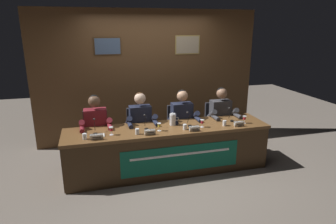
# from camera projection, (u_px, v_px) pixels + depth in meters

# --- Properties ---
(ground_plane) EXTENTS (12.00, 12.00, 0.00)m
(ground_plane) POSITION_uv_depth(u_px,v_px,m) (168.00, 169.00, 4.85)
(ground_plane) COLOR #70665B
(wall_back_panelled) EXTENTS (4.44, 0.14, 2.60)m
(wall_back_panelled) POSITION_uv_depth(u_px,v_px,m) (149.00, 77.00, 5.85)
(wall_back_panelled) COLOR brown
(wall_back_panelled) RESTS_ON ground_plane
(conference_table) EXTENTS (3.24, 0.74, 0.74)m
(conference_table) POSITION_uv_depth(u_px,v_px,m) (170.00, 143.00, 4.61)
(conference_table) COLOR brown
(conference_table) RESTS_ON ground_plane
(chair_far_left) EXTENTS (0.44, 0.45, 0.91)m
(chair_far_left) POSITION_uv_depth(u_px,v_px,m) (97.00, 139.00, 4.96)
(chair_far_left) COLOR black
(chair_far_left) RESTS_ON ground_plane
(panelist_far_left) EXTENTS (0.51, 0.48, 1.23)m
(panelist_far_left) POSITION_uv_depth(u_px,v_px,m) (96.00, 127.00, 4.70)
(panelist_far_left) COLOR black
(panelist_far_left) RESTS_ON ground_plane
(nameplate_far_left) EXTENTS (0.19, 0.06, 0.08)m
(nameplate_far_left) POSITION_uv_depth(u_px,v_px,m) (97.00, 137.00, 4.12)
(nameplate_far_left) COLOR white
(nameplate_far_left) RESTS_ON conference_table
(juice_glass_far_left) EXTENTS (0.06, 0.06, 0.12)m
(juice_glass_far_left) POSITION_uv_depth(u_px,v_px,m) (111.00, 129.00, 4.29)
(juice_glass_far_left) COLOR white
(juice_glass_far_left) RESTS_ON conference_table
(water_cup_far_left) EXTENTS (0.06, 0.06, 0.08)m
(water_cup_far_left) POSITION_uv_depth(u_px,v_px,m) (85.00, 137.00, 4.14)
(water_cup_far_left) COLOR silver
(water_cup_far_left) RESTS_ON conference_table
(microphone_far_left) EXTENTS (0.06, 0.17, 0.22)m
(microphone_far_left) POSITION_uv_depth(u_px,v_px,m) (95.00, 129.00, 4.34)
(microphone_far_left) COLOR black
(microphone_far_left) RESTS_ON conference_table
(chair_center_left) EXTENTS (0.44, 0.45, 0.91)m
(chair_center_left) POSITION_uv_depth(u_px,v_px,m) (140.00, 135.00, 5.15)
(chair_center_left) COLOR black
(chair_center_left) RESTS_ON ground_plane
(panelist_center_left) EXTENTS (0.51, 0.48, 1.23)m
(panelist_center_left) POSITION_uv_depth(u_px,v_px,m) (141.00, 123.00, 4.88)
(panelist_center_left) COLOR black
(panelist_center_left) RESTS_ON ground_plane
(nameplate_center_left) EXTENTS (0.16, 0.06, 0.08)m
(nameplate_center_left) POSITION_uv_depth(u_px,v_px,m) (150.00, 132.00, 4.31)
(nameplate_center_left) COLOR white
(nameplate_center_left) RESTS_ON conference_table
(juice_glass_center_left) EXTENTS (0.06, 0.06, 0.12)m
(juice_glass_center_left) POSITION_uv_depth(u_px,v_px,m) (159.00, 125.00, 4.45)
(juice_glass_center_left) COLOR white
(juice_glass_center_left) RESTS_ON conference_table
(water_cup_center_left) EXTENTS (0.06, 0.06, 0.08)m
(water_cup_center_left) POSITION_uv_depth(u_px,v_px,m) (137.00, 132.00, 4.33)
(water_cup_center_left) COLOR silver
(water_cup_center_left) RESTS_ON conference_table
(microphone_center_left) EXTENTS (0.06, 0.17, 0.22)m
(microphone_center_left) POSITION_uv_depth(u_px,v_px,m) (146.00, 124.00, 4.54)
(microphone_center_left) COLOR black
(microphone_center_left) RESTS_ON conference_table
(chair_center_right) EXTENTS (0.44, 0.45, 0.91)m
(chair_center_right) POSITION_uv_depth(u_px,v_px,m) (180.00, 131.00, 5.33)
(chair_center_right) COLOR black
(chair_center_right) RESTS_ON ground_plane
(panelist_center_right) EXTENTS (0.51, 0.48, 1.23)m
(panelist_center_right) POSITION_uv_depth(u_px,v_px,m) (183.00, 120.00, 5.07)
(panelist_center_right) COLOR black
(panelist_center_right) RESTS_ON ground_plane
(nameplate_center_right) EXTENTS (0.16, 0.06, 0.08)m
(nameplate_center_right) POSITION_uv_depth(u_px,v_px,m) (195.00, 129.00, 4.45)
(nameplate_center_right) COLOR white
(nameplate_center_right) RESTS_ON conference_table
(juice_glass_center_right) EXTENTS (0.06, 0.06, 0.12)m
(juice_glass_center_right) POSITION_uv_depth(u_px,v_px,m) (202.00, 122.00, 4.62)
(juice_glass_center_right) COLOR white
(juice_glass_center_right) RESTS_ON conference_table
(water_cup_center_right) EXTENTS (0.06, 0.06, 0.08)m
(water_cup_center_right) POSITION_uv_depth(u_px,v_px,m) (185.00, 127.00, 4.53)
(water_cup_center_right) COLOR silver
(water_cup_center_right) RESTS_ON conference_table
(microphone_center_right) EXTENTS (0.06, 0.17, 0.22)m
(microphone_center_right) POSITION_uv_depth(u_px,v_px,m) (189.00, 121.00, 4.68)
(microphone_center_right) COLOR black
(microphone_center_right) RESTS_ON conference_table
(chair_far_right) EXTENTS (0.44, 0.45, 0.91)m
(chair_far_right) POSITION_uv_depth(u_px,v_px,m) (217.00, 127.00, 5.51)
(chair_far_right) COLOR black
(chair_far_right) RESTS_ON ground_plane
(panelist_far_right) EXTENTS (0.51, 0.48, 1.23)m
(panelist_far_right) POSITION_uv_depth(u_px,v_px,m) (222.00, 117.00, 5.25)
(panelist_far_right) COLOR black
(panelist_far_right) RESTS_ON ground_plane
(nameplate_far_right) EXTENTS (0.16, 0.06, 0.08)m
(nameplate_far_right) POSITION_uv_depth(u_px,v_px,m) (239.00, 124.00, 4.68)
(nameplate_far_right) COLOR white
(nameplate_far_right) RESTS_ON conference_table
(juice_glass_far_right) EXTENTS (0.06, 0.06, 0.12)m
(juice_glass_far_right) POSITION_uv_depth(u_px,v_px,m) (244.00, 118.00, 4.80)
(juice_glass_far_right) COLOR white
(juice_glass_far_right) RESTS_ON conference_table
(water_cup_far_right) EXTENTS (0.06, 0.06, 0.08)m
(water_cup_far_right) POSITION_uv_depth(u_px,v_px,m) (224.00, 123.00, 4.70)
(water_cup_far_right) COLOR silver
(water_cup_far_right) RESTS_ON conference_table
(microphone_far_right) EXTENTS (0.06, 0.17, 0.22)m
(microphone_far_right) POSITION_uv_depth(u_px,v_px,m) (231.00, 117.00, 4.93)
(microphone_far_right) COLOR black
(microphone_far_right) RESTS_ON conference_table
(water_pitcher_central) EXTENTS (0.15, 0.10, 0.21)m
(water_pitcher_central) POSITION_uv_depth(u_px,v_px,m) (173.00, 119.00, 4.72)
(water_pitcher_central) COLOR silver
(water_pitcher_central) RESTS_ON conference_table
(document_stack_far_left) EXTENTS (0.21, 0.16, 0.01)m
(document_stack_far_left) POSITION_uv_depth(u_px,v_px,m) (97.00, 136.00, 4.26)
(document_stack_far_left) COLOR white
(document_stack_far_left) RESTS_ON conference_table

